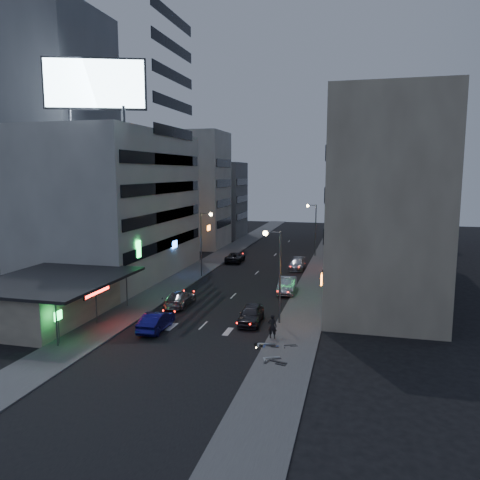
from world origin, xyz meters
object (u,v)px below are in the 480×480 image
(parked_car_right_near, at_px, (251,314))
(scooter_black_b, at_px, (296,338))
(parked_car_left, at_px, (235,257))
(road_car_blue, at_px, (156,321))
(parked_car_right_mid, at_px, (287,285))
(road_car_silver, at_px, (180,298))
(scooter_black_a, at_px, (288,355))
(scooter_silver_a, at_px, (280,349))
(scooter_silver_b, at_px, (276,336))
(parked_car_right_far, at_px, (297,264))
(person, at_px, (272,326))
(scooter_blue, at_px, (279,339))

(parked_car_right_near, height_order, scooter_black_b, parked_car_right_near)
(parked_car_left, height_order, road_car_blue, road_car_blue)
(scooter_black_b, bearing_deg, parked_car_right_mid, -13.27)
(parked_car_left, height_order, road_car_silver, road_car_silver)
(parked_car_right_near, height_order, parked_car_left, parked_car_right_near)
(scooter_black_a, height_order, scooter_silver_a, scooter_black_a)
(parked_car_left, distance_m, scooter_silver_b, 33.70)
(parked_car_right_far, xyz_separation_m, road_car_blue, (-8.24, -27.52, 0.06))
(parked_car_right_far, bearing_deg, person, -86.97)
(scooter_black_a, height_order, scooter_blue, scooter_black_a)
(parked_car_right_mid, distance_m, scooter_silver_b, 15.92)
(scooter_blue, bearing_deg, parked_car_right_near, 30.61)
(parked_car_right_mid, height_order, parked_car_left, parked_car_right_mid)
(scooter_silver_a, bearing_deg, road_car_silver, 24.06)
(parked_car_right_mid, bearing_deg, road_car_silver, -144.10)
(road_car_silver, bearing_deg, parked_car_left, -90.30)
(scooter_black_a, bearing_deg, parked_car_right_mid, 23.99)
(scooter_black_b, bearing_deg, parked_car_right_near, 21.25)
(parked_car_right_near, distance_m, parked_car_right_far, 23.79)
(parked_car_right_near, bearing_deg, parked_car_left, 104.31)
(parked_car_right_mid, distance_m, scooter_black_a, 19.49)
(scooter_black_a, distance_m, scooter_black_b, 3.73)
(parked_car_right_near, xyz_separation_m, scooter_black_a, (4.45, -8.16, -0.05))
(road_car_blue, bearing_deg, road_car_silver, -85.64)
(scooter_silver_b, bearing_deg, person, 13.91)
(parked_car_right_far, xyz_separation_m, road_car_silver, (-9.00, -20.27, 0.02))
(scooter_blue, relative_size, scooter_black_b, 1.05)
(parked_car_right_mid, xyz_separation_m, scooter_blue, (1.85, -16.16, -0.19))
(road_car_silver, distance_m, person, 12.70)
(parked_car_right_far, height_order, road_car_blue, road_car_blue)
(parked_car_left, xyz_separation_m, scooter_silver_b, (11.55, -31.66, 0.04))
(road_car_blue, distance_m, scooter_black_b, 11.81)
(scooter_blue, xyz_separation_m, scooter_black_b, (1.20, 0.62, -0.02))
(road_car_silver, xyz_separation_m, scooter_blue, (11.35, -8.56, -0.09))
(parked_car_right_near, height_order, scooter_silver_b, parked_car_right_near)
(scooter_black_a, xyz_separation_m, scooter_silver_a, (-0.75, 1.07, -0.08))
(person, distance_m, scooter_black_b, 2.24)
(scooter_blue, xyz_separation_m, scooter_silver_b, (-0.31, 0.31, 0.10))
(parked_car_left, distance_m, scooter_black_a, 37.40)
(scooter_blue, bearing_deg, parked_car_right_mid, 3.72)
(person, bearing_deg, scooter_silver_b, 115.90)
(road_car_silver, height_order, scooter_black_a, road_car_silver)
(parked_car_right_near, height_order, scooter_silver_a, parked_car_right_near)
(parked_car_right_mid, xyz_separation_m, scooter_silver_b, (1.53, -15.85, -0.08))
(parked_car_right_mid, height_order, scooter_black_a, parked_car_right_mid)
(parked_car_right_near, distance_m, scooter_blue, 6.06)
(parked_car_right_far, distance_m, scooter_silver_b, 28.59)
(parked_car_left, bearing_deg, parked_car_right_far, 158.63)
(scooter_black_a, bearing_deg, scooter_blue, 35.01)
(road_car_silver, bearing_deg, road_car_blue, 94.45)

